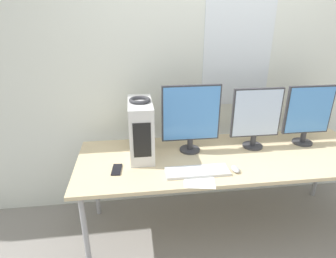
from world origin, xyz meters
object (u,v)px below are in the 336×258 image
(pc_tower, at_px, (141,129))
(keyboard, at_px, (197,171))
(monitor_right_near, at_px, (256,116))
(mouse, at_px, (235,169))
(monitor_main, at_px, (191,116))
(monitor_right_far, at_px, (308,113))
(cell_phone, at_px, (117,170))
(headphones, at_px, (140,100))

(pc_tower, xyz_separation_m, keyboard, (0.38, -0.34, -0.21))
(monitor_right_near, height_order, mouse, monitor_right_near)
(monitor_main, xyz_separation_m, keyboard, (-0.02, -0.35, -0.29))
(monitor_main, relative_size, monitor_right_far, 1.08)
(pc_tower, height_order, monitor_main, monitor_main)
(mouse, height_order, cell_phone, mouse)
(monitor_main, relative_size, cell_phone, 3.51)
(keyboard, xyz_separation_m, mouse, (0.28, -0.01, 0.00))
(pc_tower, xyz_separation_m, headphones, (0.00, 0.00, 0.24))
(monitor_right_far, height_order, keyboard, monitor_right_far)
(monitor_right_near, relative_size, mouse, 5.12)
(monitor_right_near, bearing_deg, pc_tower, -179.08)
(monitor_main, height_order, monitor_right_far, monitor_main)
(monitor_right_far, bearing_deg, keyboard, -160.60)
(cell_phone, bearing_deg, pc_tower, 54.11)
(monitor_right_far, xyz_separation_m, cell_phone, (-1.61, -0.25, -0.27))
(pc_tower, distance_m, keyboard, 0.55)
(monitor_right_near, bearing_deg, keyboard, -148.16)
(monitor_main, height_order, monitor_right_near, monitor_main)
(monitor_main, xyz_separation_m, monitor_right_near, (0.55, 0.00, -0.03))
(cell_phone, bearing_deg, mouse, -3.29)
(mouse, bearing_deg, cell_phone, 171.97)
(keyboard, height_order, cell_phone, keyboard)
(headphones, distance_m, mouse, 0.87)
(monitor_right_far, relative_size, keyboard, 1.13)
(monitor_right_near, bearing_deg, headphones, -179.13)
(pc_tower, height_order, headphones, headphones)
(monitor_main, bearing_deg, monitor_right_near, 0.08)
(cell_phone, bearing_deg, headphones, 54.22)
(mouse, bearing_deg, monitor_right_far, 26.53)
(keyboard, bearing_deg, headphones, 138.79)
(monitor_right_near, distance_m, mouse, 0.53)
(monitor_main, xyz_separation_m, mouse, (0.26, -0.36, -0.29))
(monitor_right_far, height_order, mouse, monitor_right_far)
(monitor_right_near, distance_m, cell_phone, 1.20)
(headphones, relative_size, monitor_main, 0.29)
(keyboard, bearing_deg, monitor_main, 87.33)
(monitor_main, distance_m, mouse, 0.53)
(pc_tower, xyz_separation_m, mouse, (0.66, -0.35, -0.21))
(pc_tower, bearing_deg, headphones, 90.00)
(monitor_main, relative_size, keyboard, 1.21)
(monitor_main, height_order, cell_phone, monitor_main)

